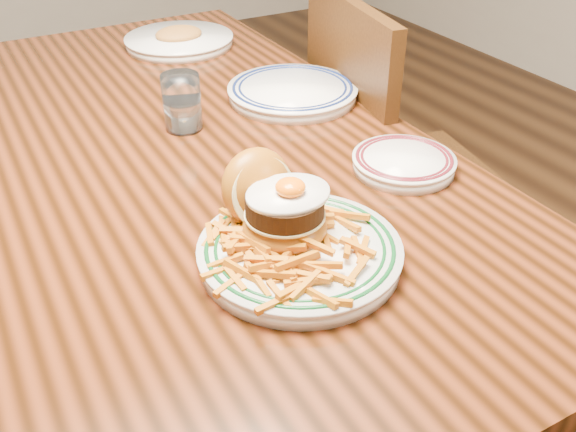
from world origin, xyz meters
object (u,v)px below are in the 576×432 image
main_plate (292,234)px  side_plate (404,162)px  table (190,183)px  chair_right (388,171)px

main_plate → side_plate: (0.29, 0.13, -0.02)m
main_plate → side_plate: bearing=15.6°
table → main_plate: 0.43m
chair_right → main_plate: size_ratio=3.11×
chair_right → side_plate: bearing=64.3°
main_plate → side_plate: 0.32m
side_plate → main_plate: bearing=-154.8°
table → main_plate: bearing=-89.6°
main_plate → table: bearing=82.9°
side_plate → chair_right: bearing=56.4°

